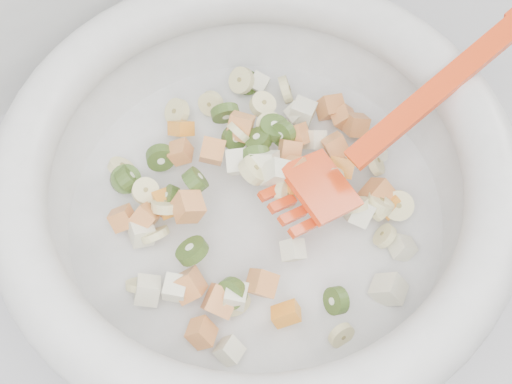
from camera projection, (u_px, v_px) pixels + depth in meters
counter at (308, 338)px, 1.01m from camera, size 2.00×0.60×0.90m
mixing_bowl at (256, 182)px, 0.55m from camera, size 0.48×0.44×0.15m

